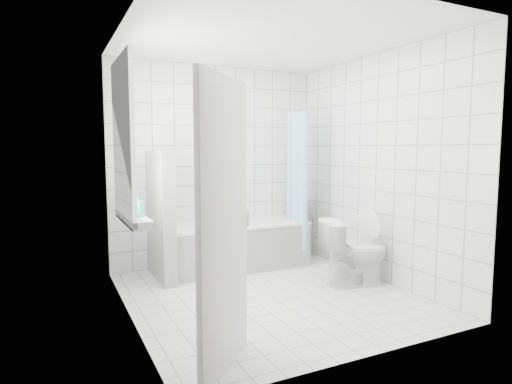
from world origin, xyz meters
TOP-DOWN VIEW (x-y plane):
  - ground at (0.00, 0.00)m, footprint 3.00×3.00m
  - ceiling at (0.00, 0.00)m, footprint 3.00×3.00m
  - wall_back at (0.00, 1.50)m, footprint 2.80×0.02m
  - wall_front at (0.00, -1.50)m, footprint 2.80×0.02m
  - wall_left at (-1.40, 0.00)m, footprint 0.02×3.00m
  - wall_right at (1.40, 0.00)m, footprint 0.02×3.00m
  - window_left at (-1.35, 0.30)m, footprint 0.01×0.90m
  - window_back at (0.10, 1.46)m, footprint 0.50×0.01m
  - window_sill at (-1.31, 0.30)m, footprint 0.18×1.02m
  - door at (-0.97, -1.19)m, footprint 0.59×0.60m
  - bathtub at (0.11, 1.12)m, footprint 1.81×0.77m
  - partition_wall at (-0.86, 1.07)m, footprint 0.15×0.85m
  - tiled_ledge at (1.20, 1.38)m, footprint 0.40×0.24m
  - toilet at (1.03, -0.12)m, footprint 0.81×0.56m
  - curtain_rod at (0.95, 1.10)m, footprint 0.02×0.80m
  - shower_curtain at (0.95, 0.97)m, footprint 0.14×0.48m
  - tub_faucet at (0.21, 1.46)m, footprint 0.18×0.06m
  - sill_bottles at (-1.30, 0.28)m, footprint 0.17×0.59m
  - ledge_bottles at (1.19, 1.36)m, footprint 0.19×0.19m

SIDE VIEW (x-z plane):
  - ground at x=0.00m, z-range 0.00..0.00m
  - tiled_ledge at x=1.20m, z-range 0.00..0.55m
  - bathtub at x=0.11m, z-range 0.00..0.58m
  - toilet at x=1.03m, z-range 0.00..0.75m
  - ledge_bottles at x=1.19m, z-range 0.54..0.79m
  - partition_wall at x=-0.86m, z-range 0.00..1.50m
  - tub_faucet at x=0.21m, z-range 0.82..0.88m
  - window_sill at x=-1.31m, z-range 0.82..0.90m
  - sill_bottles at x=-1.30m, z-range 0.88..1.10m
  - door at x=-0.97m, z-range 0.00..2.00m
  - shower_curtain at x=0.95m, z-range 0.21..1.99m
  - wall_back at x=0.00m, z-range 0.00..2.60m
  - wall_front at x=0.00m, z-range 0.00..2.60m
  - wall_left at x=-1.40m, z-range 0.00..2.60m
  - wall_right at x=1.40m, z-range 0.00..2.60m
  - window_left at x=-1.35m, z-range 0.90..2.30m
  - window_back at x=0.10m, z-range 1.70..2.20m
  - curtain_rod at x=0.95m, z-range 1.99..2.01m
  - ceiling at x=0.00m, z-range 2.60..2.60m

